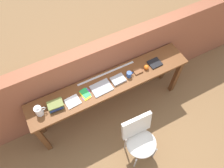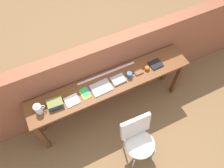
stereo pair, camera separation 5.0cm
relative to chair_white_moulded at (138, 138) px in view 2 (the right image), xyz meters
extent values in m
plane|color=brown|center=(-0.04, 0.52, -0.53)|extent=(40.00, 40.00, 0.00)
cube|color=#935138|center=(-0.04, 1.16, 0.14)|extent=(6.00, 0.20, 1.34)
cube|color=brown|center=(-0.04, 0.82, 0.33)|extent=(2.50, 0.44, 0.04)
cube|color=#5B341A|center=(-1.23, 0.66, -0.11)|extent=(0.07, 0.07, 0.84)
cube|color=#5B341A|center=(1.15, 0.66, -0.11)|extent=(0.07, 0.07, 0.84)
cube|color=#5B341A|center=(-1.23, 0.98, -0.11)|extent=(0.07, 0.07, 0.84)
cube|color=#5B341A|center=(1.15, 0.98, -0.11)|extent=(0.07, 0.07, 0.84)
ellipsoid|color=silver|center=(0.00, -0.07, -0.08)|extent=(0.45, 0.43, 0.08)
cube|color=silver|center=(0.00, 0.12, 0.16)|extent=(0.44, 0.12, 0.40)
cylinder|color=#B2B2B7|center=(-0.17, -0.22, -0.32)|extent=(0.02, 0.02, 0.41)
cylinder|color=#B2B2B7|center=(0.16, -0.23, -0.32)|extent=(0.02, 0.02, 0.41)
cylinder|color=#B2B2B7|center=(-0.16, 0.09, -0.32)|extent=(0.02, 0.02, 0.41)
cylinder|color=#B2B2B7|center=(0.17, 0.08, -0.32)|extent=(0.02, 0.02, 0.41)
cylinder|color=white|center=(-1.09, 0.81, 0.43)|extent=(0.10, 0.10, 0.15)
cone|color=white|center=(-1.09, 0.78, 0.52)|extent=(0.04, 0.03, 0.04)
torus|color=white|center=(-1.04, 0.81, 0.44)|extent=(0.07, 0.01, 0.07)
cube|color=#19757A|center=(-0.88, 0.82, 0.37)|extent=(0.20, 0.17, 0.03)
cube|color=navy|center=(-0.88, 0.80, 0.40)|extent=(0.18, 0.16, 0.03)
cube|color=olive|center=(-0.87, 0.81, 0.43)|extent=(0.22, 0.15, 0.03)
cube|color=white|center=(-0.65, 0.77, 0.36)|extent=(0.21, 0.18, 0.02)
cube|color=#3399D8|center=(-0.44, 0.81, 0.35)|extent=(0.12, 0.17, 0.00)
cube|color=purple|center=(-0.44, 0.79, 0.36)|extent=(0.15, 0.16, 0.00)
cube|color=yellow|center=(-0.45, 0.79, 0.36)|extent=(0.13, 0.18, 0.00)
cube|color=green|center=(-0.44, 0.81, 0.36)|extent=(0.13, 0.17, 0.00)
cube|color=#9E9EA3|center=(-0.20, 0.79, 0.36)|extent=(0.30, 0.23, 0.02)
cube|color=#9E9EA3|center=(0.08, 0.80, 0.37)|extent=(0.21, 0.16, 0.03)
cylinder|color=#2D4C8C|center=(0.25, 0.78, 0.40)|extent=(0.08, 0.08, 0.09)
torus|color=#2D4C8C|center=(0.29, 0.78, 0.40)|extent=(0.06, 0.01, 0.06)
cube|color=brown|center=(0.41, 0.80, 0.37)|extent=(0.13, 0.10, 0.02)
sphere|color=orange|center=(0.55, 0.78, 0.39)|extent=(0.08, 0.08, 0.08)
cube|color=black|center=(0.72, 0.81, 0.36)|extent=(0.19, 0.17, 0.02)
cube|color=silver|center=(-0.02, 0.99, 0.35)|extent=(0.93, 0.03, 0.00)
camera|label=1|loc=(-0.82, -0.72, 3.01)|focal=35.00mm
camera|label=2|loc=(-0.77, -0.75, 3.01)|focal=35.00mm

